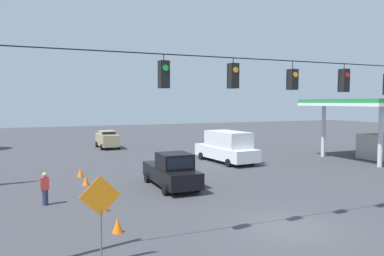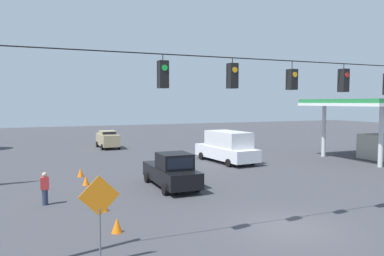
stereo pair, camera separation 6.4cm
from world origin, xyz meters
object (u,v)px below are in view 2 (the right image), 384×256
at_px(traffic_cone_second, 104,205).
at_px(pedestrian, 45,189).
at_px(sedan_tan_withflow_deep, 108,139).
at_px(traffic_cone_nearest, 117,225).
at_px(overhead_signal_span, 292,107).
at_px(traffic_cone_fifth, 81,172).
at_px(traffic_cone_fourth, 86,180).
at_px(traffic_cone_third, 96,191).
at_px(box_truck_white_oncoming_far, 227,147).
at_px(work_zone_sign, 99,203).
at_px(pickup_truck_black_withflow_mid, 172,171).

relative_size(traffic_cone_second, pedestrian, 0.35).
height_order(sedan_tan_withflow_deep, traffic_cone_nearest, sedan_tan_withflow_deep).
xyz_separation_m(overhead_signal_span, traffic_cone_nearest, (6.55, -2.22, -4.58)).
xyz_separation_m(traffic_cone_nearest, traffic_cone_fifth, (0.01, -11.92, 0.00)).
bearing_deg(traffic_cone_fourth, traffic_cone_nearest, 90.10).
distance_m(overhead_signal_span, traffic_cone_nearest, 8.29).
relative_size(sedan_tan_withflow_deep, traffic_cone_third, 7.78).
bearing_deg(pedestrian, traffic_cone_fourth, -123.01).
relative_size(box_truck_white_oncoming_far, work_zone_sign, 2.40).
xyz_separation_m(sedan_tan_withflow_deep, traffic_cone_nearest, (4.64, 27.22, -0.71)).
bearing_deg(pickup_truck_black_withflow_mid, overhead_signal_span, 102.60).
relative_size(pickup_truck_black_withflow_mid, traffic_cone_fifth, 9.42).
xyz_separation_m(box_truck_white_oncoming_far, traffic_cone_fifth, (12.15, 1.53, -1.02)).
distance_m(overhead_signal_span, traffic_cone_second, 9.58).
bearing_deg(traffic_cone_second, traffic_cone_third, -91.43).
distance_m(sedan_tan_withflow_deep, work_zone_sign, 30.51).
relative_size(box_truck_white_oncoming_far, traffic_cone_nearest, 11.74).
distance_m(traffic_cone_nearest, pedestrian, 5.89).
height_order(box_truck_white_oncoming_far, traffic_cone_third, box_truck_white_oncoming_far).
bearing_deg(box_truck_white_oncoming_far, pickup_truck_black_withflow_mid, 42.94).
bearing_deg(pedestrian, traffic_cone_second, 138.20).
height_order(traffic_cone_nearest, traffic_cone_third, same).
height_order(sedan_tan_withflow_deep, work_zone_sign, work_zone_sign).
bearing_deg(traffic_cone_fourth, traffic_cone_fifth, -90.03).
relative_size(sedan_tan_withflow_deep, pickup_truck_black_withflow_mid, 0.83).
height_order(box_truck_white_oncoming_far, work_zone_sign, work_zone_sign).
bearing_deg(traffic_cone_third, traffic_cone_nearest, 89.02).
relative_size(overhead_signal_span, box_truck_white_oncoming_far, 3.13).
xyz_separation_m(pickup_truck_black_withflow_mid, traffic_cone_fifth, (4.62, -5.47, -0.69)).
bearing_deg(traffic_cone_third, traffic_cone_second, 88.57).
bearing_deg(traffic_cone_nearest, traffic_cone_fifth, -89.93).
bearing_deg(overhead_signal_span, traffic_cone_nearest, -18.71).
distance_m(traffic_cone_nearest, traffic_cone_second, 3.10).
xyz_separation_m(traffic_cone_fifth, pedestrian, (2.44, 6.60, 0.52)).
bearing_deg(traffic_cone_fourth, traffic_cone_second, 90.43).
bearing_deg(work_zone_sign, sedan_tan_withflow_deep, -100.83).
xyz_separation_m(box_truck_white_oncoming_far, traffic_cone_third, (12.03, 7.39, -1.02)).
xyz_separation_m(box_truck_white_oncoming_far, sedan_tan_withflow_deep, (7.49, -13.77, -0.31)).
relative_size(traffic_cone_nearest, traffic_cone_fifth, 1.00).
height_order(box_truck_white_oncoming_far, traffic_cone_fourth, box_truck_white_oncoming_far).
xyz_separation_m(traffic_cone_fourth, pedestrian, (2.44, 3.76, 0.52)).
xyz_separation_m(traffic_cone_nearest, traffic_cone_third, (-0.10, -6.06, 0.00)).
bearing_deg(traffic_cone_fifth, pickup_truck_black_withflow_mid, 130.19).
distance_m(traffic_cone_second, work_zone_sign, 6.18).
distance_m(box_truck_white_oncoming_far, pickup_truck_black_withflow_mid, 10.28).
relative_size(pickup_truck_black_withflow_mid, work_zone_sign, 1.92).
height_order(traffic_cone_third, traffic_cone_fourth, same).
distance_m(traffic_cone_fourth, pedestrian, 4.51).
height_order(traffic_cone_fourth, work_zone_sign, work_zone_sign).
xyz_separation_m(overhead_signal_span, pickup_truck_black_withflow_mid, (1.94, -8.67, -3.90)).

